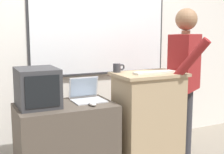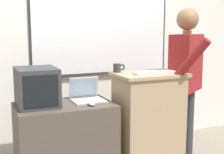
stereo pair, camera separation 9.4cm
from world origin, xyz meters
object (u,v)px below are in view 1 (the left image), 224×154
Objects in this scene: laptop at (86,94)px; computer_mouse_by_laptop at (93,104)px; person_presenter at (185,74)px; side_desk at (66,144)px; crt_monitor at (37,87)px; wireless_keyboard at (154,72)px; coffee_mug at (117,68)px; lectern_podium at (148,122)px.

laptop is 0.25m from computer_mouse_by_laptop.
person_presenter reaches higher than computer_mouse_by_laptop.
side_desk is at bearing 145.46° from person_presenter.
computer_mouse_by_laptop is 0.24× the size of crt_monitor.
side_desk is at bearing 170.38° from wireless_keyboard.
computer_mouse_by_laptop is 0.80× the size of coffee_mug.
lectern_podium is 0.63m from coffee_mug.
side_desk is (-0.84, 0.09, -0.13)m from lectern_podium.
computer_mouse_by_laptop is (-0.65, -0.01, -0.25)m from wireless_keyboard.
coffee_mug is at bearing 137.37° from person_presenter.
computer_mouse_by_laptop is at bearing -23.94° from crt_monitor.
computer_mouse_by_laptop is at bearing -174.15° from lectern_podium.
side_desk is at bearing -171.93° from coffee_mug.
coffee_mug is at bearing 8.07° from side_desk.
wireless_keyboard reaches higher than computer_mouse_by_laptop.
crt_monitor is at bearing 156.06° from computer_mouse_by_laptop.
crt_monitor reaches higher than computer_mouse_by_laptop.
crt_monitor reaches higher than side_desk.
laptop reaches higher than computer_mouse_by_laptop.
lectern_podium reaches higher than side_desk.
wireless_keyboard is at bearing -21.16° from laptop.
computer_mouse_by_laptop is (0.21, -0.15, 0.40)m from side_desk.
coffee_mug is (-0.26, 0.17, 0.55)m from lectern_podium.
person_presenter is 3.92× the size of crt_monitor.
crt_monitor is at bearing 168.98° from side_desk.
person_presenter reaches higher than lectern_podium.
wireless_keyboard is (0.62, -0.24, 0.20)m from laptop.
laptop is (-1.06, 0.15, -0.14)m from person_presenter.
person_presenter is at bearing 11.72° from wireless_keyboard.
crt_monitor is (-0.44, 0.20, 0.15)m from computer_mouse_by_laptop.
computer_mouse_by_laptop is at bearing -97.33° from laptop.
laptop is at bearing 163.05° from lectern_podium.
computer_mouse_by_laptop is at bearing -36.01° from side_desk.
computer_mouse_by_laptop is at bearing 152.91° from person_presenter.
lectern_podium is 0.61× the size of person_presenter.
coffee_mug is at bearing 141.96° from wireless_keyboard.
coffee_mug reaches higher than laptop.
wireless_keyboard is 4.31× the size of computer_mouse_by_laptop.
laptop is 0.41m from coffee_mug.
person_presenter is 0.46m from wireless_keyboard.
crt_monitor is (-0.24, 0.05, 0.55)m from side_desk.
wireless_keyboard is at bearing -9.92° from crt_monitor.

